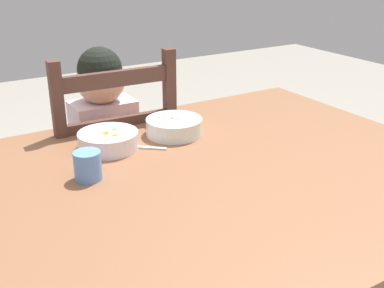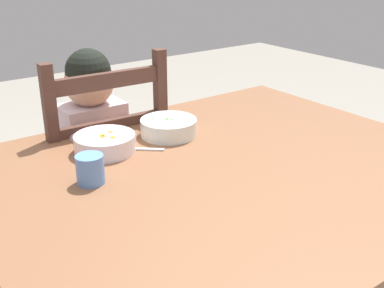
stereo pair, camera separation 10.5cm
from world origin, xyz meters
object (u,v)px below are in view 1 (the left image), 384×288
Objects in this scene: dining_table at (225,196)px; drinking_cup at (88,166)px; child_figure at (107,137)px; dining_chair at (110,180)px; bowl_of_carrots at (108,140)px; spoon at (135,146)px; bowl_of_peas at (173,126)px.

drinking_cup reaches higher than dining_table.
child_figure reaches higher than drinking_cup.
dining_chair is (-0.12, 0.58, -0.17)m from dining_table.
bowl_of_carrots is 0.08m from spoon.
child_figure is at bearing 69.69° from bowl_of_carrots.
dining_chair is at bearing 63.63° from drinking_cup.
bowl_of_carrots is (-0.22, -0.00, -0.00)m from bowl_of_peas.
child_figure reaches higher than dining_table.
bowl_of_carrots is at bearing -110.31° from child_figure.
dining_chair reaches higher than dining_table.
bowl_of_carrots is (-0.22, 0.29, 0.11)m from dining_table.
child_figure is 7.96× the size of spoon.
child_figure is at bearing 110.31° from bowl_of_peas.
spoon is (-0.04, -0.33, 0.09)m from child_figure.
child_figure is (0.00, -0.00, 0.17)m from dining_chair.
bowl_of_carrots is at bearing -109.63° from dining_chair.
bowl_of_carrots is (-0.11, -0.29, 0.11)m from child_figure.
dining_table is 0.31m from spoon.
child_figure is 12.58× the size of drinking_cup.
dining_chair is 5.34× the size of bowl_of_peas.
bowl_of_peas is at bearing -69.69° from child_figure.
bowl_of_carrots is at bearing 127.65° from dining_table.
drinking_cup is (-0.34, -0.16, 0.01)m from bowl_of_peas.
drinking_cup is at bearing -154.75° from bowl_of_peas.
bowl_of_peas is at bearing 0.01° from bowl_of_carrots.
child_figure is 5.32× the size of bowl_of_peas.
bowl_of_peas is at bearing 25.25° from drinking_cup.
bowl_of_peas is 1.00× the size of bowl_of_carrots.
spoon is (-0.04, -0.33, 0.26)m from dining_chair.
bowl_of_peas is 1.50× the size of spoon.
spoon is (-0.15, -0.03, -0.02)m from bowl_of_peas.
dining_chair is at bearing 125.67° from child_figure.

